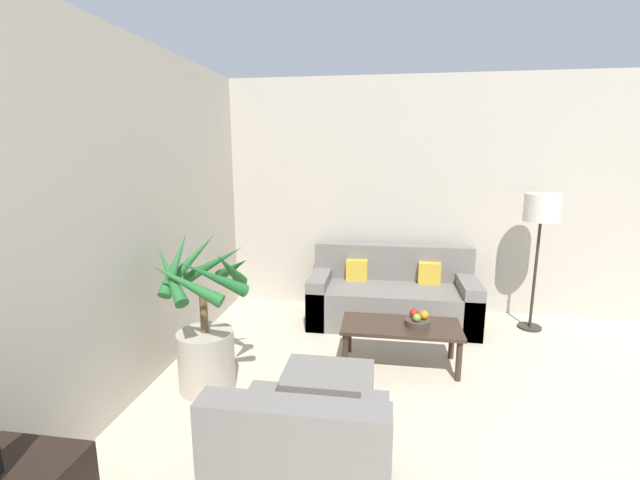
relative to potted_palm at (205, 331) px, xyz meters
name	(u,v)px	position (x,y,z in m)	size (l,w,h in m)	color
wall_back	(500,198)	(2.64, 2.10, 0.87)	(7.84, 0.06, 2.70)	#BCB2A3
wall_left	(39,246)	(-0.51, -0.93, 0.87)	(0.06, 7.60, 2.70)	#BCB2A3
potted_palm	(205,331)	(0.00, 0.00, 0.00)	(0.80, 0.81, 1.26)	#ADA393
sofa_loveseat	(392,298)	(1.47, 1.60, -0.20)	(1.79, 0.78, 0.82)	slate
floor_lamp	(541,214)	(2.94, 1.65, 0.75)	(0.35, 0.35, 1.45)	#2D2823
coffee_table	(401,330)	(1.53, 0.61, -0.16)	(1.03, 0.49, 0.38)	#38281E
fruit_bowl	(417,323)	(1.67, 0.61, -0.08)	(0.21, 0.21, 0.06)	#42382D
apple_red	(414,313)	(1.64, 0.65, -0.01)	(0.08, 0.08, 0.08)	red
apple_green	(417,318)	(1.66, 0.56, -0.01)	(0.07, 0.07, 0.07)	olive
orange_fruit	(424,315)	(1.73, 0.63, -0.01)	(0.08, 0.08, 0.08)	orange
armchair	(306,474)	(1.01, -1.12, -0.22)	(0.82, 0.82, 0.84)	slate
ottoman	(328,397)	(1.01, -0.30, -0.29)	(0.61, 0.45, 0.39)	slate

